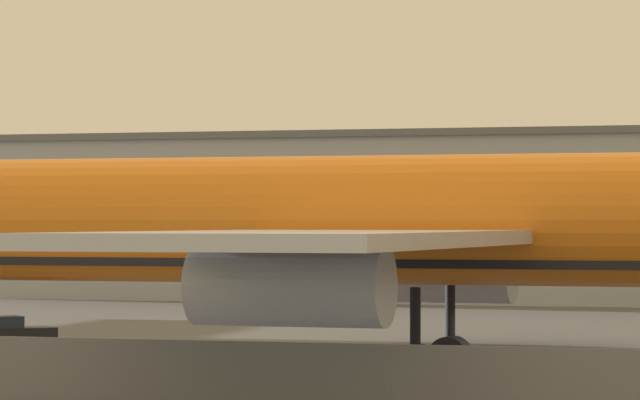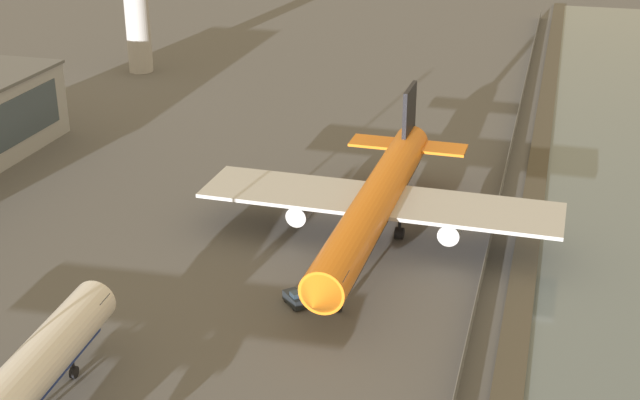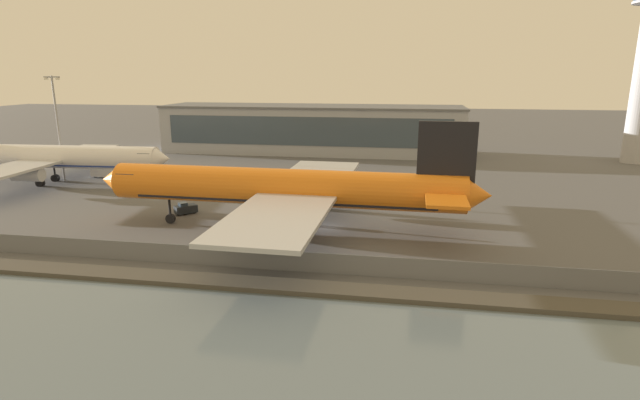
# 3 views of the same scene
# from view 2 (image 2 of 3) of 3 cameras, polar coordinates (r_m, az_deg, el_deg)

# --- Properties ---
(ground_plane) EXTENTS (500.00, 500.00, 0.00)m
(ground_plane) POSITION_cam_2_polar(r_m,az_deg,el_deg) (116.43, 3.04, -1.73)
(ground_plane) COLOR #565659
(shoreline_seawall) EXTENTS (320.00, 3.00, 0.50)m
(shoreline_seawall) POSITION_cam_2_polar(r_m,az_deg,el_deg) (114.26, 13.14, -2.72)
(shoreline_seawall) COLOR #474238
(shoreline_seawall) RESTS_ON ground
(perimeter_fence) EXTENTS (280.00, 0.10, 2.23)m
(perimeter_fence) POSITION_cam_2_polar(r_m,az_deg,el_deg) (114.03, 10.92, -2.09)
(perimeter_fence) COLOR slate
(perimeter_fence) RESTS_ON ground
(cargo_jet_orange) EXTENTS (52.77, 45.21, 14.95)m
(cargo_jet_orange) POSITION_cam_2_polar(r_m,az_deg,el_deg) (109.58, 3.63, -0.14)
(cargo_jet_orange) COLOR orange
(cargo_jet_orange) RESTS_ON ground
(baggage_tug) EXTENTS (3.41, 3.38, 1.80)m
(baggage_tug) POSITION_cam_2_polar(r_m,az_deg,el_deg) (97.95, -1.58, -6.32)
(baggage_tug) COLOR #1E2328
(baggage_tug) RESTS_ON ground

